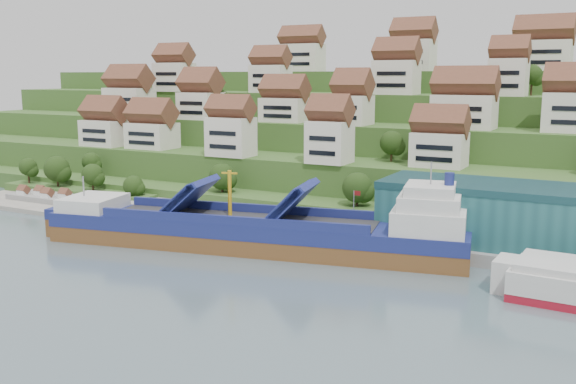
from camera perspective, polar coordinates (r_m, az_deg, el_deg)
The scene contains 10 objects.
ground at distance 113.44m, azimuth -4.63°, elevation -4.98°, with size 300.00×300.00×0.00m, color slate.
quay at distance 117.48m, azimuth 7.64°, elevation -3.95°, with size 180.00×14.00×2.20m, color gray.
pebble_beach at distance 159.56m, azimuth -20.01°, elevation -0.91°, with size 45.00×20.00×1.00m, color gray.
hillside at distance 205.14m, azimuth 11.22°, elevation 4.76°, with size 260.00×128.00×31.00m.
hillside_village at distance 162.35m, azimuth 7.91°, elevation 8.26°, with size 158.63×63.26×28.66m.
hillside_trees at distance 153.90m, azimuth -0.67°, elevation 5.07°, with size 142.42×62.47×31.85m.
warehouse at distance 111.40m, azimuth 23.69°, elevation -2.30°, with size 60.00×15.00×10.00m, color #245F62.
flagpole at distance 112.30m, azimuth 5.91°, elevation -1.54°, with size 1.28×0.16×8.00m.
beach_huts at distance 159.95m, azimuth -20.85°, elevation -0.35°, with size 14.40×3.70×2.20m.
cargo_ship at distance 111.12m, azimuth -2.33°, elevation -3.60°, with size 74.64×25.93×16.32m.
Camera 1 is at (59.56, -91.80, 29.90)m, focal length 40.00 mm.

